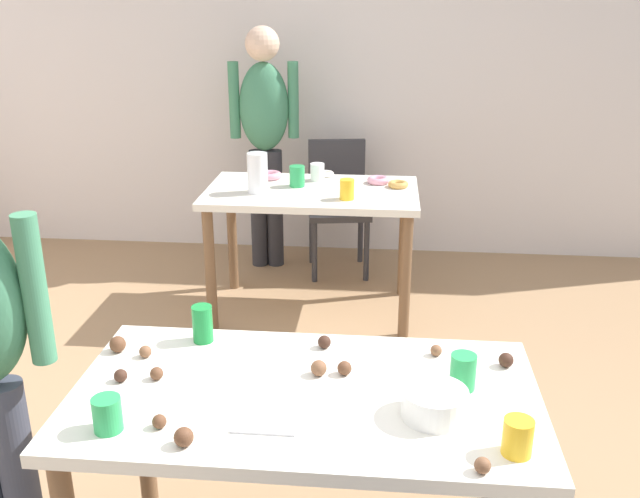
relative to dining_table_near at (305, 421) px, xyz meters
The scene contains 31 objects.
wall_back 3.31m from the dining_table_near, 89.57° to the left, with size 6.40×0.10×2.60m, color silver.
dining_table_near is the anchor object (origin of this frame).
dining_table_far 2.12m from the dining_table_near, 95.46° to the left, with size 1.19×0.70×0.75m.
chair_far_table 2.83m from the dining_table_near, 92.10° to the left, with size 0.46×0.46×0.87m.
person_adult_far 2.91m from the dining_table_near, 101.74° to the left, with size 0.46×0.24×1.60m.
mixing_bowl 0.39m from the dining_table_near, 13.99° to the right, with size 0.18×0.18×0.08m, color white.
soda_can 0.48m from the dining_table_near, 143.01° to the left, with size 0.07×0.07×0.12m, color #198438.
fork_near 0.25m from the dining_table_near, 112.11° to the right, with size 0.17×0.02×0.01m, color silver.
cup_near_0 0.56m from the dining_table_near, 154.43° to the right, with size 0.08×0.08×0.09m, color green.
cup_near_1 0.47m from the dining_table_near, ahead, with size 0.07×0.07×0.11m, color green.
cup_near_2 0.62m from the dining_table_near, 23.07° to the right, with size 0.07×0.07×0.10m, color yellow.
cake_ball_0 0.46m from the dining_table_near, behind, with size 0.04×0.04×0.04m, color brown.
cake_ball_1 0.57m from the dining_table_near, 34.63° to the right, with size 0.04×0.04×0.04m, color brown.
cake_ball_2 0.55m from the dining_table_near, behind, with size 0.04×0.04×0.04m, color #3D2319.
cake_ball_3 0.63m from the dining_table_near, 18.35° to the left, with size 0.04×0.04×0.04m, color #3D2319.
cake_ball_4 0.65m from the dining_table_near, 163.87° to the left, with size 0.05×0.05×0.05m, color brown.
cake_ball_5 0.47m from the dining_table_near, 32.55° to the left, with size 0.04×0.04×0.04m, color brown.
cake_ball_6 0.41m from the dining_table_near, 134.20° to the right, with size 0.05×0.05×0.05m, color brown.
cake_ball_7 0.55m from the dining_table_near, 163.70° to the left, with size 0.04×0.04×0.04m, color brown.
cake_ball_8 0.43m from the dining_table_near, 149.38° to the right, with size 0.04×0.04×0.04m, color brown.
cake_ball_9 0.19m from the dining_table_near, 44.20° to the left, with size 0.04×0.04×0.04m, color brown.
cake_ball_10 0.29m from the dining_table_near, 83.00° to the left, with size 0.04×0.04×0.04m, color #3D2319.
cake_ball_11 0.16m from the dining_table_near, 71.71° to the left, with size 0.05×0.05×0.05m, color brown.
pitcher_far 2.09m from the dining_table_near, 103.70° to the left, with size 0.11×0.11×0.22m, color white.
cup_far_0 2.32m from the dining_table_near, 94.72° to the left, with size 0.08×0.08×0.10m, color white.
cup_far_1 1.94m from the dining_table_near, 89.83° to the left, with size 0.08×0.08×0.11m, color yellow.
cup_far_2 2.20m from the dining_table_near, 97.68° to the left, with size 0.09×0.09×0.12m, color green.
donut_far_0 2.38m from the dining_table_near, 101.54° to the left, with size 0.14×0.14×0.04m, color pink.
donut_far_1 2.23m from the dining_table_near, 82.68° to the left, with size 0.12×0.12×0.03m, color gold.
donut_far_2 2.42m from the dining_table_near, 93.58° to the left, with size 0.10×0.10×0.03m, color white.
donut_far_3 2.29m from the dining_table_near, 85.77° to the left, with size 0.13×0.13×0.04m, color pink.
Camera 1 is at (0.18, -1.79, 1.83)m, focal length 39.85 mm.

